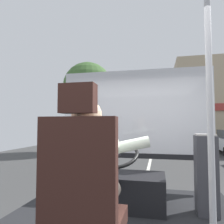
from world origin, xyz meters
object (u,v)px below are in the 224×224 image
object	(u,v)px
steering_console	(120,188)
fare_box	(206,174)
driver_seat	(83,202)
handrail_pole	(210,111)
bus_driver	(89,171)

from	to	relation	value
steering_console	fare_box	bearing A→B (deg)	-0.75
driver_seat	handrail_pole	world-z (taller)	handrail_pole
driver_seat	bus_driver	size ratio (longest dim) A/B	1.52
driver_seat	fare_box	bearing A→B (deg)	52.90
fare_box	bus_driver	bearing A→B (deg)	-129.54
driver_seat	fare_box	xyz separation A→B (m)	(1.00, 1.33, -0.07)
bus_driver	handrail_pole	xyz separation A→B (m)	(0.83, 0.15, 0.41)
steering_console	handrail_pole	xyz separation A→B (m)	(0.83, -1.08, 0.90)
handrail_pole	driver_seat	bearing A→B (deg)	-162.36
driver_seat	handrail_pole	xyz separation A→B (m)	(0.83, 0.26, 0.59)
steering_console	handrail_pole	distance (m)	1.63
driver_seat	steering_console	xyz separation A→B (m)	(0.00, 1.34, -0.31)
driver_seat	bus_driver	xyz separation A→B (m)	(0.00, 0.11, 0.18)
fare_box	steering_console	bearing A→B (deg)	179.25
driver_seat	steering_console	world-z (taller)	driver_seat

